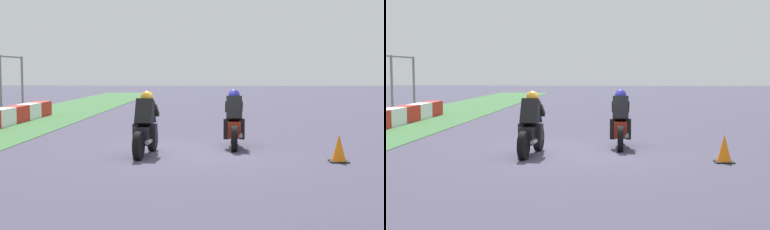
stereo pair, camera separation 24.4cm
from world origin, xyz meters
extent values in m
plane|color=#413D52|center=(0.00, 0.00, 0.00)|extent=(120.00, 120.00, 0.00)
cube|color=white|center=(5.87, 7.00, 0.32)|extent=(1.44, 0.60, 0.64)
cube|color=red|center=(7.33, 7.00, 0.32)|extent=(1.44, 0.60, 0.64)
cube|color=white|center=(8.80, 7.00, 0.32)|extent=(1.44, 0.60, 0.64)
cube|color=red|center=(10.27, 7.00, 0.32)|extent=(1.44, 0.60, 0.64)
cylinder|color=slate|center=(8.98, 8.22, 1.32)|extent=(0.10, 0.10, 2.64)
cylinder|color=slate|center=(11.55, 8.22, 1.32)|extent=(0.10, 0.10, 2.64)
cylinder|color=black|center=(1.52, -1.11, 0.32)|extent=(0.64, 0.15, 0.64)
cylinder|color=black|center=(0.12, -1.08, 0.32)|extent=(0.64, 0.15, 0.64)
cube|color=maroon|center=(0.82, -1.10, 0.50)|extent=(1.11, 0.34, 0.40)
ellipsoid|color=maroon|center=(0.92, -1.10, 0.80)|extent=(0.49, 0.31, 0.24)
cube|color=red|center=(0.31, -1.09, 0.52)|extent=(0.06, 0.16, 0.08)
cylinder|color=#A5A5AD|center=(0.47, -1.25, 0.37)|extent=(0.42, 0.11, 0.10)
cube|color=black|center=(0.72, -1.09, 1.02)|extent=(0.49, 0.41, 0.66)
sphere|color=#2F31A9|center=(0.94, -1.10, 1.36)|extent=(0.31, 0.31, 0.30)
cube|color=#3C8F5B|center=(1.32, -1.11, 0.84)|extent=(0.16, 0.26, 0.23)
cube|color=black|center=(0.70, -0.89, 0.50)|extent=(0.18, 0.14, 0.52)
cube|color=black|center=(0.70, -1.29, 0.50)|extent=(0.18, 0.14, 0.52)
cube|color=black|center=(1.10, -0.92, 1.04)|extent=(0.39, 0.11, 0.31)
cube|color=black|center=(1.10, -1.28, 1.04)|extent=(0.39, 0.11, 0.31)
cylinder|color=black|center=(0.16, 0.94, 0.32)|extent=(0.65, 0.21, 0.64)
cylinder|color=black|center=(-1.23, 1.10, 0.32)|extent=(0.65, 0.21, 0.64)
cube|color=black|center=(-0.54, 1.02, 0.50)|extent=(1.13, 0.44, 0.40)
ellipsoid|color=black|center=(-0.44, 1.01, 0.80)|extent=(0.51, 0.35, 0.24)
cube|color=red|center=(-1.05, 1.08, 0.52)|extent=(0.08, 0.17, 0.08)
cylinder|color=#A5A5AD|center=(-0.90, 0.90, 0.37)|extent=(0.43, 0.15, 0.10)
cube|color=black|center=(-0.64, 1.03, 1.02)|extent=(0.53, 0.45, 0.66)
sphere|color=gold|center=(-0.42, 1.01, 1.36)|extent=(0.33, 0.33, 0.30)
cube|color=#445573|center=(-0.04, 0.96, 0.84)|extent=(0.18, 0.28, 0.23)
cube|color=black|center=(-0.64, 1.23, 0.50)|extent=(0.19, 0.16, 0.52)
cube|color=black|center=(-0.68, 0.84, 0.50)|extent=(0.19, 0.16, 0.52)
cube|color=black|center=(-0.24, 1.17, 1.04)|extent=(0.39, 0.14, 0.31)
cube|color=black|center=(-0.28, 0.81, 1.04)|extent=(0.39, 0.14, 0.31)
cube|color=black|center=(-1.34, -3.30, 0.01)|extent=(0.40, 0.40, 0.03)
cone|color=orange|center=(-1.34, -3.30, 0.31)|extent=(0.32, 0.32, 0.61)
camera|label=1|loc=(-13.20, -0.55, 1.98)|focal=50.99mm
camera|label=2|loc=(-13.19, -0.80, 1.98)|focal=50.99mm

